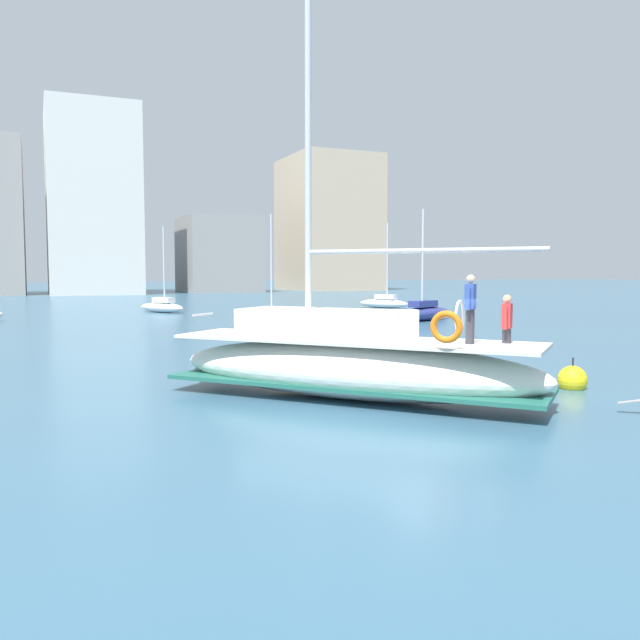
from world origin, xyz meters
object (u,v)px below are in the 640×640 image
(main_sailboat, at_px, (349,362))
(mooring_buoy, at_px, (572,380))
(moored_cutter_left, at_px, (162,306))
(moored_cutter_right, at_px, (425,312))
(moored_sloop_near, at_px, (384,302))
(moored_sloop_far, at_px, (273,314))

(main_sailboat, xyz_separation_m, mooring_buoy, (6.03, -1.19, -0.67))
(moored_cutter_left, relative_size, moored_cutter_right, 0.93)
(moored_cutter_right, bearing_deg, moored_cutter_left, 132.83)
(moored_cutter_right, bearing_deg, main_sailboat, -126.40)
(moored_sloop_near, height_order, moored_sloop_far, moored_sloop_near)
(main_sailboat, bearing_deg, moored_cutter_right, 53.60)
(main_sailboat, height_order, moored_cutter_left, main_sailboat)
(moored_sloop_far, xyz_separation_m, mooring_buoy, (-0.22, -24.90, -0.29))
(main_sailboat, distance_m, moored_cutter_left, 36.35)
(moored_sloop_near, distance_m, mooring_buoy, 38.93)
(moored_sloop_near, relative_size, moored_sloop_far, 1.09)
(moored_sloop_near, distance_m, moored_cutter_left, 18.64)
(moored_sloop_far, xyz_separation_m, moored_cutter_left, (-4.60, 12.60, -0.01))
(main_sailboat, height_order, moored_sloop_near, main_sailboat)
(main_sailboat, relative_size, moored_sloop_near, 1.61)
(main_sailboat, xyz_separation_m, moored_cutter_right, (15.64, 21.22, -0.33))
(moored_sloop_near, bearing_deg, moored_cutter_right, -108.42)
(moored_sloop_far, bearing_deg, main_sailboat, -104.78)
(moored_cutter_left, bearing_deg, main_sailboat, -92.61)
(moored_sloop_far, height_order, moored_cutter_right, moored_cutter_right)
(mooring_buoy, bearing_deg, moored_sloop_far, 89.49)
(moored_sloop_far, relative_size, moored_cutter_right, 0.95)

